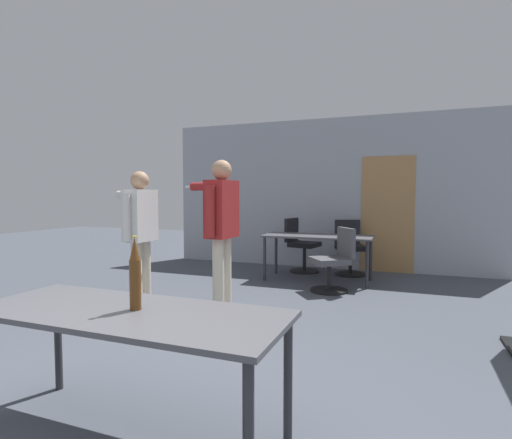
{
  "coord_description": "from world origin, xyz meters",
  "views": [
    {
      "loc": [
        1.45,
        -1.5,
        1.36
      ],
      "look_at": [
        -0.09,
        2.5,
        1.1
      ],
      "focal_mm": 28.0,
      "sensor_mm": 36.0,
      "label": 1
    }
  ],
  "objects_px": {
    "office_chair_far_left": "(334,262)",
    "beer_bottle": "(135,275)",
    "person_center_tall": "(139,225)",
    "office_chair_far_right": "(349,249)",
    "drink_cup": "(346,233)",
    "person_far_watching": "(221,220)",
    "office_chair_near_pushed": "(301,246)"
  },
  "relations": [
    {
      "from": "office_chair_far_right",
      "to": "beer_bottle",
      "type": "xyz_separation_m",
      "value": [
        -0.46,
        -5.17,
        0.48
      ]
    },
    {
      "from": "office_chair_far_left",
      "to": "beer_bottle",
      "type": "relative_size",
      "value": 2.2
    },
    {
      "from": "person_far_watching",
      "to": "drink_cup",
      "type": "distance_m",
      "value": 2.3
    },
    {
      "from": "person_far_watching",
      "to": "office_chair_far_left",
      "type": "xyz_separation_m",
      "value": [
        1.11,
        1.38,
        -0.66
      ]
    },
    {
      "from": "person_far_watching",
      "to": "office_chair_far_right",
      "type": "bearing_deg",
      "value": -20.36
    },
    {
      "from": "office_chair_near_pushed",
      "to": "drink_cup",
      "type": "xyz_separation_m",
      "value": [
        0.9,
        -0.69,
        0.33
      ]
    },
    {
      "from": "office_chair_far_right",
      "to": "person_center_tall",
      "type": "bearing_deg",
      "value": 32.96
    },
    {
      "from": "person_far_watching",
      "to": "beer_bottle",
      "type": "relative_size",
      "value": 4.34
    },
    {
      "from": "office_chair_near_pushed",
      "to": "person_far_watching",
      "type": "bearing_deg",
      "value": 5.55
    },
    {
      "from": "person_center_tall",
      "to": "office_chair_far_right",
      "type": "bearing_deg",
      "value": -36.02
    },
    {
      "from": "office_chair_near_pushed",
      "to": "office_chair_far_right",
      "type": "relative_size",
      "value": 1.02
    },
    {
      "from": "person_far_watching",
      "to": "office_chair_far_right",
      "type": "distance_m",
      "value": 3.0
    },
    {
      "from": "person_center_tall",
      "to": "drink_cup",
      "type": "relative_size",
      "value": 14.76
    },
    {
      "from": "person_center_tall",
      "to": "office_chair_far_right",
      "type": "relative_size",
      "value": 1.77
    },
    {
      "from": "person_far_watching",
      "to": "beer_bottle",
      "type": "bearing_deg",
      "value": -162.19
    },
    {
      "from": "person_center_tall",
      "to": "office_chair_near_pushed",
      "type": "bearing_deg",
      "value": -24.19
    },
    {
      "from": "office_chair_far_left",
      "to": "beer_bottle",
      "type": "distance_m",
      "value": 3.89
    },
    {
      "from": "office_chair_near_pushed",
      "to": "drink_cup",
      "type": "height_order",
      "value": "office_chair_near_pushed"
    },
    {
      "from": "person_center_tall",
      "to": "office_chair_far_right",
      "type": "distance_m",
      "value": 3.67
    },
    {
      "from": "beer_bottle",
      "to": "drink_cup",
      "type": "relative_size",
      "value": 3.66
    },
    {
      "from": "person_far_watching",
      "to": "beer_bottle",
      "type": "distance_m",
      "value": 2.55
    },
    {
      "from": "office_chair_far_right",
      "to": "person_far_watching",
      "type": "bearing_deg",
      "value": 46.25
    },
    {
      "from": "office_chair_far_right",
      "to": "office_chair_far_left",
      "type": "relative_size",
      "value": 1.04
    },
    {
      "from": "drink_cup",
      "to": "beer_bottle",
      "type": "bearing_deg",
      "value": -96.62
    },
    {
      "from": "office_chair_far_left",
      "to": "beer_bottle",
      "type": "bearing_deg",
      "value": 137.12
    },
    {
      "from": "beer_bottle",
      "to": "drink_cup",
      "type": "bearing_deg",
      "value": 83.38
    },
    {
      "from": "office_chair_far_right",
      "to": "office_chair_far_left",
      "type": "bearing_deg",
      "value": 67.72
    },
    {
      "from": "beer_bottle",
      "to": "person_far_watching",
      "type": "bearing_deg",
      "value": 105.36
    },
    {
      "from": "person_center_tall",
      "to": "beer_bottle",
      "type": "bearing_deg",
      "value": -143.18
    },
    {
      "from": "office_chair_near_pushed",
      "to": "office_chair_far_left",
      "type": "distance_m",
      "value": 1.5
    },
    {
      "from": "person_center_tall",
      "to": "person_far_watching",
      "type": "bearing_deg",
      "value": -77.47
    },
    {
      "from": "office_chair_near_pushed",
      "to": "beer_bottle",
      "type": "xyz_separation_m",
      "value": [
        0.38,
        -5.09,
        0.47
      ]
    }
  ]
}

